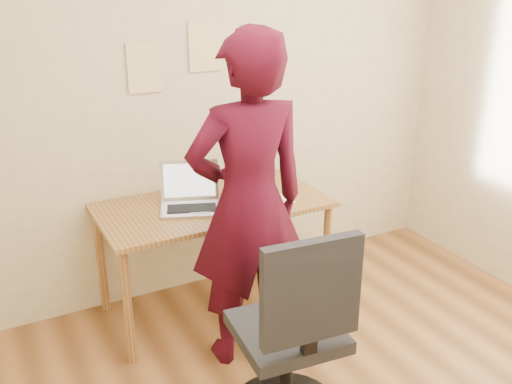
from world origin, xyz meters
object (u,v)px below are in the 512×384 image
desk (214,216)px  laptop (190,199)px  person (248,205)px  office_chair (293,346)px  phone (251,208)px

desk → laptop: bearing=176.1°
laptop → person: 0.55m
laptop → office_chair: 1.18m
desk → person: bearing=-91.7°
desk → office_chair: bearing=-95.0°
desk → office_chair: office_chair is taller
office_chair → person: 0.77m
phone → person: person is taller
desk → phone: bearing=-50.3°
laptop → phone: bearing=-12.9°
phone → office_chair: size_ratio=0.14×
phone → person: (-0.17, -0.31, 0.18)m
laptop → person: person is taller
desk → laptop: 0.20m
laptop → office_chair: bearing=-66.9°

